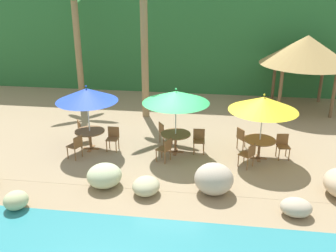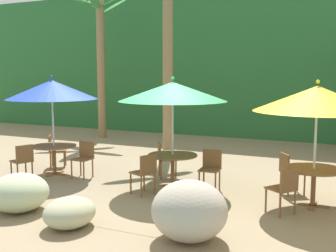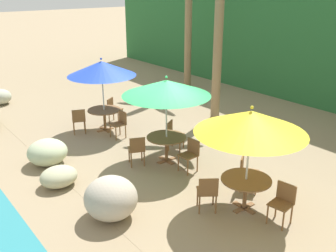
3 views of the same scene
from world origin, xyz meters
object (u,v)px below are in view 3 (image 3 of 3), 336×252
umbrella_blue (102,68)px  dining_table_green (166,141)px  chair_green_inland (173,133)px  chair_blue_left (79,119)px  chair_yellow_left (208,191)px  chair_yellow_seaward (283,201)px  chair_green_seaward (190,153)px  chair_blue_seaward (120,122)px  palm_tree_second (219,8)px  umbrella_yellow (251,122)px  dining_table_yellow (246,184)px  chair_green_left (137,149)px  palm_tree_nearest (189,7)px  umbrella_green (166,88)px  dining_table_blue (104,113)px  chair_yellow_inland (246,171)px  chair_blue_inland (113,108)px

umbrella_blue → dining_table_green: size_ratio=2.25×
chair_green_inland → chair_blue_left: bearing=-150.0°
chair_yellow_left → chair_blue_left: bearing=-178.8°
chair_yellow_left → chair_yellow_seaward: bearing=37.7°
chair_green_seaward → chair_yellow_left: size_ratio=1.00×
chair_blue_seaward → palm_tree_second: 5.10m
umbrella_yellow → dining_table_yellow: 1.44m
dining_table_green → chair_green_left: (-0.25, -0.82, -0.10)m
chair_green_inland → palm_tree_nearest: 7.73m
chair_yellow_left → chair_green_seaward: bearing=149.5°
chair_blue_left → umbrella_yellow: (6.40, 0.87, 1.54)m
palm_tree_nearest → chair_green_seaward: bearing=-40.1°
chair_blue_left → chair_green_left: bearing=3.2°
umbrella_green → chair_green_left: umbrella_green is taller
dining_table_blue → chair_green_inland: chair_green_inland is taller
dining_table_green → dining_table_yellow: same height
chair_green_seaward → umbrella_yellow: bearing=-7.2°
chair_yellow_inland → chair_green_inland: bearing=177.3°
palm_tree_nearest → dining_table_green: bearing=-44.9°
dining_table_green → umbrella_blue: bearing=-176.9°
chair_blue_inland → chair_green_left: size_ratio=1.00×
chair_green_left → chair_blue_left: bearing=-176.8°
chair_blue_left → chair_yellow_seaward: 7.31m
umbrella_blue → chair_green_left: (2.93, -0.64, -1.62)m
dining_table_green → dining_table_yellow: (2.99, -0.12, 0.00)m
chair_green_left → palm_tree_second: bearing=109.4°
dining_table_blue → chair_yellow_seaward: chair_yellow_seaward is taller
chair_green_left → palm_tree_second: palm_tree_second is taller
umbrella_green → chair_yellow_seaward: (3.82, 0.09, -1.62)m
chair_yellow_seaward → palm_tree_nearest: palm_tree_nearest is taller
umbrella_green → chair_green_seaward: 1.83m
dining_table_blue → chair_yellow_left: bearing=-6.9°
umbrella_green → chair_yellow_left: (2.57, -0.87, -1.62)m
umbrella_green → chair_yellow_inland: (2.43, 0.53, -1.62)m
dining_table_blue → chair_green_inland: 2.78m
dining_table_green → chair_yellow_left: 2.72m
umbrella_yellow → chair_yellow_inland: 1.76m
chair_blue_inland → dining_table_yellow: chair_blue_inland is taller
palm_tree_nearest → chair_yellow_left: bearing=-38.3°
umbrella_yellow → umbrella_green: bearing=177.6°
umbrella_yellow → chair_yellow_seaward: bearing=14.5°
chair_yellow_left → palm_tree_nearest: palm_tree_nearest is taller
umbrella_yellow → dining_table_yellow: bearing=0.0°
dining_table_blue → palm_tree_second: (1.34, 3.86, 3.30)m
chair_yellow_left → chair_yellow_inland: bearing=95.7°
chair_green_inland → chair_green_seaward: bearing=-20.7°
umbrella_yellow → dining_table_blue: bearing=-179.5°
chair_blue_seaward → palm_tree_second: palm_tree_second is taller
chair_blue_inland → dining_table_yellow: (6.72, -0.61, 0.10)m
chair_yellow_left → chair_green_inland: bearing=153.7°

